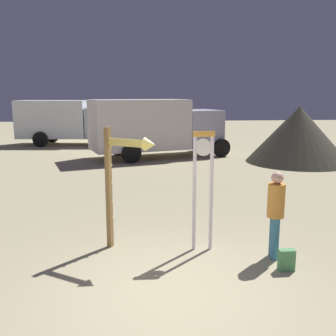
% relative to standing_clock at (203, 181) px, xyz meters
% --- Properties ---
extents(ground_plane, '(80.00, 80.00, 0.00)m').
position_rel_standing_clock_xyz_m(ground_plane, '(-0.79, -1.74, -1.41)').
color(ground_plane, tan).
extents(standing_clock, '(0.42, 0.11, 2.38)m').
position_rel_standing_clock_xyz_m(standing_clock, '(0.00, 0.00, 0.00)').
color(standing_clock, white).
rests_on(standing_clock, ground_plane).
extents(arrow_sign, '(1.04, 0.76, 2.45)m').
position_rel_standing_clock_xyz_m(arrow_sign, '(-1.54, 0.10, 0.25)').
color(arrow_sign, '#9F7A45').
rests_on(arrow_sign, ground_plane).
extents(person_near_clock, '(0.32, 0.32, 1.67)m').
position_rel_standing_clock_xyz_m(person_near_clock, '(1.30, -0.52, -0.47)').
color(person_near_clock, teal).
rests_on(person_near_clock, ground_plane).
extents(backpack, '(0.28, 0.18, 0.39)m').
position_rel_standing_clock_xyz_m(backpack, '(1.33, -1.07, -1.22)').
color(backpack, '#4F9258').
rests_on(backpack, ground_plane).
extents(box_truck_near, '(7.09, 4.38, 2.84)m').
position_rel_standing_clock_xyz_m(box_truck_near, '(-0.39, 11.71, 0.15)').
color(box_truck_near, silver).
rests_on(box_truck_near, ground_plane).
extents(box_truck_far, '(6.56, 2.98, 2.72)m').
position_rel_standing_clock_xyz_m(box_truck_far, '(-5.49, 17.04, 0.09)').
color(box_truck_far, white).
rests_on(box_truck_far, ground_plane).
extents(dome_tent, '(4.64, 4.64, 2.57)m').
position_rel_standing_clock_xyz_m(dome_tent, '(6.10, 9.63, -0.12)').
color(dome_tent, '#333226').
rests_on(dome_tent, ground_plane).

